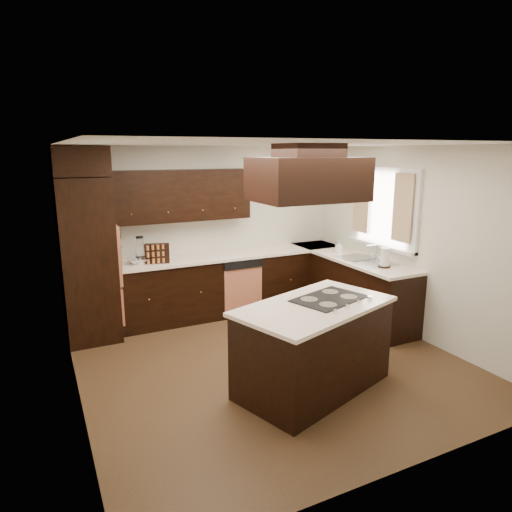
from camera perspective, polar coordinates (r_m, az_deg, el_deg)
name	(u,v)px	position (r m, az deg, el deg)	size (l,w,h in m)	color
floor	(271,363)	(5.52, 1.85, -13.20)	(4.20, 4.20, 0.02)	brown
ceiling	(272,143)	(4.96, 2.07, 13.93)	(4.20, 4.20, 0.02)	white
wall_back	(207,230)	(6.99, -6.20, 3.23)	(4.20, 0.02, 2.50)	beige
wall_front	(410,321)	(3.46, 18.74, -7.67)	(4.20, 0.02, 2.50)	beige
wall_left	(69,282)	(4.53, -22.34, -3.08)	(0.02, 4.20, 2.50)	beige
wall_right	(413,243)	(6.34, 19.04, 1.58)	(0.02, 4.20, 2.50)	beige
oven_column	(88,260)	(6.26, -20.30, -0.45)	(0.65, 0.75, 2.12)	black
wall_oven_face	(115,253)	(6.28, -17.18, 0.40)	(0.05, 0.62, 0.78)	#D37756
base_cabinets_back	(217,286)	(6.90, -4.88, -3.78)	(2.93, 0.60, 0.88)	black
base_cabinets_right	(349,287)	(6.99, 11.54, -3.79)	(0.60, 2.40, 0.88)	black
countertop_back	(217,257)	(6.77, -4.91, -0.08)	(2.93, 0.63, 0.04)	white
countertop_right	(350,257)	(6.86, 11.62, -0.13)	(0.63, 2.40, 0.04)	white
upper_cabinets	(181,196)	(6.61, -9.31, 7.47)	(2.00, 0.34, 0.72)	black
dishwasher_front	(243,292)	(6.77, -1.64, -4.48)	(0.60, 0.05, 0.72)	#D37756
window_frame	(384,208)	(6.65, 15.71, 5.80)	(0.06, 1.32, 1.12)	white
window_pane	(386,208)	(6.67, 15.89, 5.81)	(0.00, 1.20, 1.00)	white
curtain_left	(403,208)	(6.30, 17.86, 5.74)	(0.02, 0.34, 0.90)	beige
curtain_right	(362,202)	(6.92, 13.05, 6.64)	(0.02, 0.34, 0.90)	beige
sink_rim	(366,260)	(6.60, 13.57, -0.54)	(0.52, 0.84, 0.01)	silver
island	(313,348)	(4.84, 7.18, -11.39)	(1.58, 0.86, 0.88)	black
island_top	(315,306)	(4.67, 7.34, -6.24)	(1.64, 0.92, 0.04)	white
cooktop	(329,298)	(4.84, 9.13, -5.26)	(0.75, 0.50, 0.01)	black
range_hood	(308,179)	(4.54, 6.48, 9.52)	(1.05, 0.72, 0.42)	black
hood_duct	(308,150)	(4.53, 6.57, 13.00)	(0.55, 0.50, 0.13)	black
blender_base	(141,260)	(6.42, -14.20, -0.53)	(0.15, 0.15, 0.10)	silver
blender_pitcher	(140,247)	(6.38, -14.29, 1.04)	(0.13, 0.13, 0.26)	silver
spice_rack	(157,253)	(6.39, -12.25, 0.32)	(0.33, 0.08, 0.27)	black
mixing_bowl	(138,261)	(6.47, -14.52, -0.59)	(0.28, 0.28, 0.07)	white
soap_bottle	(339,247)	(7.02, 10.31, 1.14)	(0.08, 0.08, 0.18)	white
paper_towel	(385,258)	(6.25, 15.80, -0.20)	(0.12, 0.12, 0.27)	white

